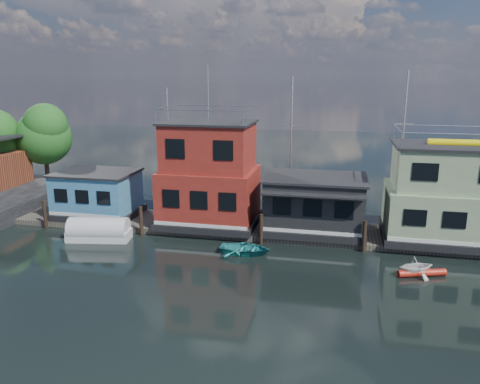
% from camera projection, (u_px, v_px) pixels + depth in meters
% --- Properties ---
extents(ground, '(160.00, 160.00, 0.00)m').
position_uv_depth(ground, '(308.00, 313.00, 23.42)').
color(ground, black).
rests_on(ground, ground).
extents(dock, '(48.00, 5.00, 0.40)m').
position_uv_depth(dock, '(320.00, 233.00, 34.74)').
color(dock, '#595147').
rests_on(dock, ground).
extents(houseboat_blue, '(6.40, 4.90, 3.66)m').
position_uv_depth(houseboat_blue, '(97.00, 194.00, 37.97)').
color(houseboat_blue, black).
rests_on(houseboat_blue, dock).
extents(houseboat_red, '(7.40, 5.90, 11.86)m').
position_uv_depth(houseboat_red, '(209.00, 176.00, 35.55)').
color(houseboat_red, black).
rests_on(houseboat_red, dock).
extents(houseboat_dark, '(7.40, 6.10, 4.06)m').
position_uv_depth(houseboat_dark, '(315.00, 204.00, 34.29)').
color(houseboat_dark, black).
rests_on(houseboat_dark, dock).
extents(houseboat_green, '(8.40, 5.90, 7.03)m').
position_uv_depth(houseboat_green, '(447.00, 195.00, 32.17)').
color(houseboat_green, black).
rests_on(houseboat_green, dock).
extents(pilings, '(42.28, 0.28, 2.20)m').
position_uv_depth(pilings, '(314.00, 233.00, 31.94)').
color(pilings, '#2D2116').
rests_on(pilings, ground).
extents(background_masts, '(36.40, 0.16, 12.00)m').
position_uv_depth(background_masts, '(386.00, 151.00, 38.15)').
color(background_masts, silver).
rests_on(background_masts, ground).
extents(dinghy_white, '(2.87, 2.72, 1.19)m').
position_uv_depth(dinghy_white, '(416.00, 266.00, 27.70)').
color(dinghy_white, white).
rests_on(dinghy_white, ground).
extents(tarp_runabout, '(4.64, 2.46, 1.79)m').
position_uv_depth(tarp_runabout, '(99.00, 231.00, 33.67)').
color(tarp_runabout, silver).
rests_on(tarp_runabout, ground).
extents(dinghy_teal, '(3.44, 2.47, 0.71)m').
position_uv_depth(dinghy_teal, '(245.00, 249.00, 31.12)').
color(dinghy_teal, teal).
rests_on(dinghy_teal, ground).
extents(red_kayak, '(2.90, 1.32, 0.43)m').
position_uv_depth(red_kayak, '(422.00, 273.00, 27.66)').
color(red_kayak, '#B52213').
rests_on(red_kayak, ground).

